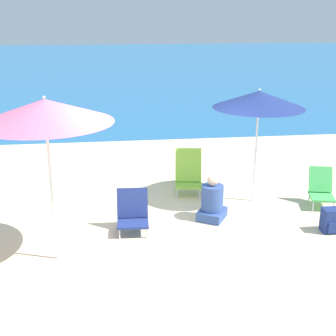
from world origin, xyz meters
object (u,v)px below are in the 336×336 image
at_px(beach_umbrella_pink, 45,111).
at_px(beach_chair_green, 321,188).
at_px(beach_chair_lime, 188,173).
at_px(backpack_navy, 332,220).
at_px(beach_umbrella_navy, 259,100).
at_px(beach_chair_navy, 133,212).
at_px(person_seated_near, 212,202).

relative_size(beach_umbrella_pink, beach_chair_green, 3.44).
relative_size(beach_chair_lime, beach_chair_green, 1.26).
distance_m(beach_chair_lime, backpack_navy, 2.79).
bearing_deg(beach_umbrella_navy, beach_chair_lime, 155.21).
bearing_deg(backpack_navy, beach_chair_navy, 172.03).
bearing_deg(beach_chair_navy, beach_umbrella_navy, 25.88).
height_order(beach_umbrella_navy, person_seated_near, beach_umbrella_navy).
distance_m(beach_umbrella_navy, backpack_navy, 2.37).
xyz_separation_m(beach_umbrella_navy, backpack_navy, (0.85, -1.42, -1.70)).
height_order(beach_umbrella_pink, beach_chair_green, beach_umbrella_pink).
distance_m(beach_umbrella_pink, beach_chair_green, 5.09).
height_order(beach_umbrella_navy, beach_chair_navy, beach_umbrella_navy).
xyz_separation_m(beach_umbrella_navy, person_seated_near, (-0.93, -0.69, -1.59)).
height_order(beach_chair_navy, person_seated_near, person_seated_near).
relative_size(beach_umbrella_navy, person_seated_near, 2.64).
height_order(beach_umbrella_pink, person_seated_near, beach_umbrella_pink).
bearing_deg(beach_chair_green, beach_umbrella_navy, 176.29).
xyz_separation_m(beach_umbrella_pink, beach_chair_navy, (1.12, 0.76, -1.82)).
distance_m(beach_umbrella_pink, beach_chair_navy, 2.27).
distance_m(beach_umbrella_navy, person_seated_near, 1.97).
relative_size(beach_chair_navy, beach_chair_green, 1.00).
bearing_deg(beach_chair_lime, beach_umbrella_pink, -126.78).
distance_m(beach_chair_green, person_seated_near, 2.10).
bearing_deg(beach_chair_lime, person_seated_near, -72.11).
bearing_deg(person_seated_near, beach_chair_green, 40.74).
bearing_deg(beach_umbrella_navy, person_seated_near, -143.45).
xyz_separation_m(beach_chair_navy, person_seated_near, (1.36, 0.29, -0.01)).
relative_size(person_seated_near, backpack_navy, 2.01).
height_order(beach_chair_navy, backpack_navy, beach_chair_navy).
relative_size(beach_chair_navy, backpack_navy, 1.72).
xyz_separation_m(beach_chair_lime, beach_chair_green, (2.28, -0.88, -0.09)).
height_order(beach_umbrella_pink, backpack_navy, beach_umbrella_pink).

